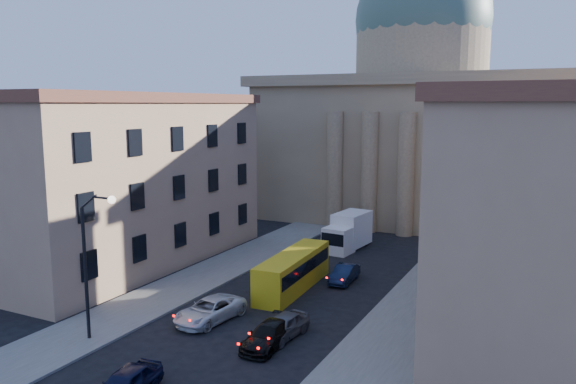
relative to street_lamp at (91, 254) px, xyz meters
name	(u,v)px	position (x,y,z in m)	size (l,w,h in m)	color
sidewalk_left	(180,287)	(-1.53, 10.00, -5.21)	(5.00, 60.00, 0.15)	#5F5D57
sidewalk_right	(401,327)	(15.47, 10.00, -5.21)	(5.00, 60.00, 0.15)	#5F5D57
church	(418,120)	(6.97, 47.47, 6.59)	(68.02, 28.76, 36.60)	#7E694D
building_left	(127,178)	(-10.03, 14.00, 2.14)	(11.60, 26.60, 14.70)	tan
building_right	(563,212)	(23.97, 14.00, 2.14)	(11.60, 26.60, 14.70)	tan
street_lamp	(91,254)	(0.00, 0.00, 0.00)	(2.62, 0.44, 8.83)	black
car_left_mid	(210,310)	(4.16, 5.66, -4.56)	(2.41, 5.23, 1.45)	silver
car_right_mid	(269,335)	(9.34, 4.02, -4.62)	(1.87, 4.60, 1.33)	black
car_right_far	(283,326)	(9.53, 5.46, -4.57)	(1.69, 4.20, 1.43)	#504F54
car_right_distant	(344,274)	(9.01, 17.02, -4.62)	(1.40, 4.03, 1.33)	#0D1832
city_bus	(293,270)	(6.17, 13.72, -3.81)	(2.77, 9.84, 2.74)	gold
box_truck	(348,232)	(5.61, 26.76, -3.67)	(3.01, 6.41, 3.41)	white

